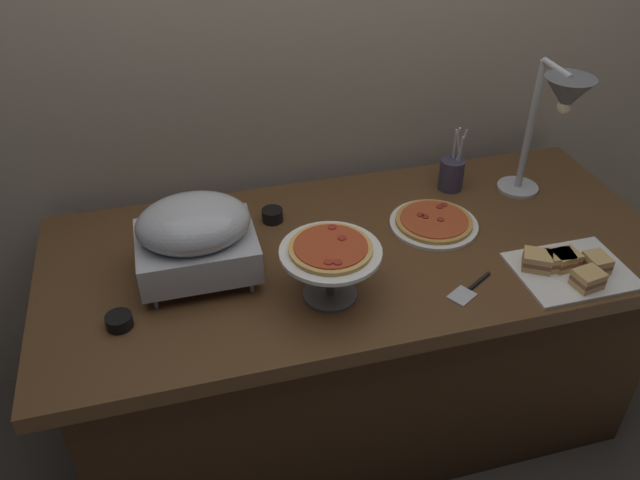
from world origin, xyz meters
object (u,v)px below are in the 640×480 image
(sauce_cup_near, at_px, (119,321))
(pizza_plate_front, at_px, (434,223))
(utensil_holder, at_px, (452,173))
(serving_spatula, at_px, (470,289))
(chafing_dish, at_px, (195,236))
(sauce_cup_far, at_px, (272,215))
(heat_lamp, at_px, (559,106))
(pizza_plate_center, at_px, (331,256))
(sandwich_platter, at_px, (569,267))

(sauce_cup_near, bearing_deg, pizza_plate_front, 12.40)
(utensil_holder, relative_size, serving_spatula, 1.41)
(chafing_dish, bearing_deg, sauce_cup_far, 41.07)
(pizza_plate_front, distance_m, sauce_cup_near, 1.00)
(heat_lamp, bearing_deg, utensil_holder, 140.50)
(heat_lamp, distance_m, sauce_cup_far, 0.94)
(pizza_plate_front, height_order, sauce_cup_far, sauce_cup_far)
(pizza_plate_center, xyz_separation_m, serving_spatula, (0.39, -0.08, -0.13))
(pizza_plate_front, xyz_separation_m, sauce_cup_near, (-0.97, -0.21, 0.01))
(sauce_cup_far, distance_m, serving_spatula, 0.67)
(pizza_plate_front, bearing_deg, serving_spatula, -94.58)
(pizza_plate_center, xyz_separation_m, utensil_holder, (0.56, 0.44, -0.08))
(pizza_plate_front, relative_size, sauce_cup_far, 4.14)
(pizza_plate_front, distance_m, sauce_cup_far, 0.52)
(sandwich_platter, xyz_separation_m, utensil_holder, (-0.13, 0.53, 0.04))
(heat_lamp, height_order, sandwich_platter, heat_lamp)
(sauce_cup_near, distance_m, serving_spatula, 0.96)
(sauce_cup_far, height_order, utensil_holder, utensil_holder)
(chafing_dish, height_order, utensil_holder, chafing_dish)
(heat_lamp, height_order, utensil_holder, heat_lamp)
(pizza_plate_front, bearing_deg, heat_lamp, 2.41)
(pizza_plate_front, bearing_deg, pizza_plate_center, -149.94)
(chafing_dish, distance_m, heat_lamp, 1.14)
(sandwich_platter, bearing_deg, pizza_plate_center, 172.83)
(heat_lamp, relative_size, sauce_cup_far, 6.92)
(sauce_cup_far, bearing_deg, utensil_holder, 3.35)
(pizza_plate_front, distance_m, sandwich_platter, 0.43)
(chafing_dish, distance_m, pizza_plate_front, 0.76)
(chafing_dish, distance_m, sauce_cup_far, 0.36)
(pizza_plate_front, bearing_deg, sauce_cup_near, -167.60)
(sauce_cup_near, bearing_deg, pizza_plate_center, -2.38)
(heat_lamp, xyz_separation_m, utensil_holder, (-0.22, 0.19, -0.30))
(sauce_cup_far, bearing_deg, sauce_cup_near, -142.02)
(heat_lamp, relative_size, serving_spatula, 2.87)
(pizza_plate_center, height_order, utensil_holder, utensil_holder)
(pizza_plate_front, relative_size, utensil_holder, 1.22)
(heat_lamp, relative_size, pizza_plate_center, 1.72)
(pizza_plate_center, distance_m, utensil_holder, 0.71)
(serving_spatula, bearing_deg, pizza_plate_front, 85.42)
(utensil_holder, bearing_deg, pizza_plate_center, -141.85)
(sauce_cup_near, bearing_deg, heat_lamp, 9.69)
(sandwich_platter, height_order, sauce_cup_far, sandwich_platter)
(chafing_dish, xyz_separation_m, pizza_plate_front, (0.75, 0.06, -0.13))
(chafing_dish, height_order, pizza_plate_front, chafing_dish)
(heat_lamp, distance_m, pizza_plate_front, 0.51)
(sauce_cup_far, bearing_deg, pizza_plate_center, -78.77)
(chafing_dish, relative_size, heat_lamp, 0.70)
(pizza_plate_center, relative_size, sauce_cup_far, 4.03)
(pizza_plate_front, xyz_separation_m, sandwich_platter, (0.28, -0.32, 0.01))
(sandwich_platter, bearing_deg, chafing_dish, 165.55)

